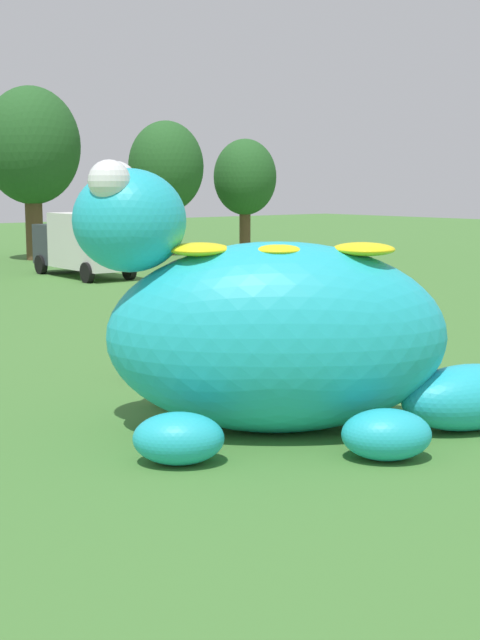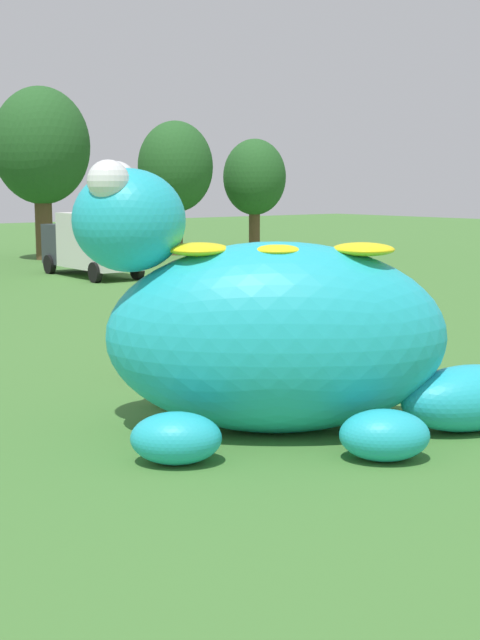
{
  "view_description": "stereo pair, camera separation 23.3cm",
  "coord_description": "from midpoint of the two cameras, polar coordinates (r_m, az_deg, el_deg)",
  "views": [
    {
      "loc": [
        -11.47,
        -11.71,
        4.27
      ],
      "look_at": [
        -1.49,
        0.42,
        1.84
      ],
      "focal_mm": 49.41,
      "sensor_mm": 36.0,
      "label": 1
    },
    {
      "loc": [
        -11.29,
        -11.86,
        4.27
      ],
      "look_at": [
        -1.49,
        0.42,
        1.84
      ],
      "focal_mm": 49.41,
      "sensor_mm": 36.0,
      "label": 2
    }
  ],
  "objects": [
    {
      "name": "tree_mid_right",
      "position": [
        53.61,
        -4.94,
        9.8
      ],
      "size": [
        4.51,
        4.51,
        8.01
      ],
      "color": "brown",
      "rests_on": "ground"
    },
    {
      "name": "giant_inflatable_creature",
      "position": [
        15.18,
        2.0,
        -0.93
      ],
      "size": [
        8.74,
        6.44,
        4.67
      ],
      "color": "#23B2C6",
      "rests_on": "ground"
    },
    {
      "name": "box_truck",
      "position": [
        41.39,
        -10.27,
        4.97
      ],
      "size": [
        2.53,
        6.47,
        2.95
      ],
      "color": "#333842",
      "rests_on": "ground"
    },
    {
      "name": "tree_right",
      "position": [
        56.7,
        0.21,
        9.19
      ],
      "size": [
        4.0,
        4.0,
        7.11
      ],
      "color": "brown",
      "rests_on": "ground"
    },
    {
      "name": "spectator_mid_field",
      "position": [
        19.44,
        -7.19,
        -1.4
      ],
      "size": [
        0.38,
        0.26,
        1.71
      ],
      "color": "black",
      "rests_on": "ground"
    },
    {
      "name": "tree_centre_right",
      "position": [
        51.41,
        -13.48,
        10.85
      ],
      "size": [
        5.44,
        5.44,
        9.66
      ],
      "color": "brown",
      "rests_on": "ground"
    },
    {
      "name": "ground_plane",
      "position": [
        16.93,
        4.44,
        -5.83
      ],
      "size": [
        160.0,
        160.0,
        0.0
      ],
      "primitive_type": "plane",
      "color": "#427533"
    }
  ]
}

